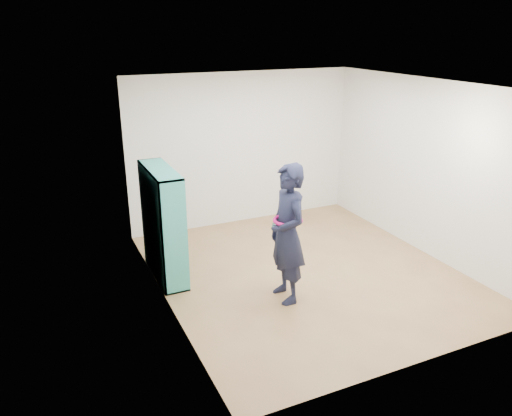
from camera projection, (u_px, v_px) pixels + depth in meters
name	position (u px, v px, depth m)	size (l,w,h in m)	color
floor	(306.00, 272.00, 7.08)	(4.50, 4.50, 0.00)	brown
ceiling	(313.00, 85.00, 6.18)	(4.50, 4.50, 0.00)	white
wall_left	(162.00, 206.00, 5.85)	(0.02, 4.50, 2.60)	silver
wall_right	(426.00, 168.00, 7.42)	(0.02, 4.50, 2.60)	silver
wall_back	(243.00, 149.00, 8.55)	(4.00, 0.02, 2.60)	silver
wall_front	(430.00, 250.00, 4.71)	(4.00, 0.02, 2.60)	silver
bookshelf	(161.00, 226.00, 6.74)	(0.34, 1.16, 1.54)	teal
person	(287.00, 234.00, 6.11)	(0.45, 0.66, 1.78)	black
smartphone	(274.00, 225.00, 6.09)	(0.03, 0.10, 0.12)	silver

